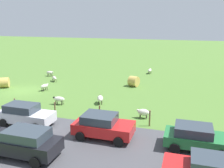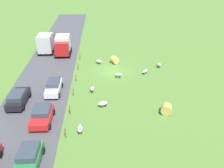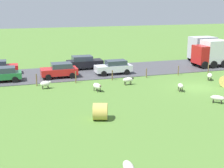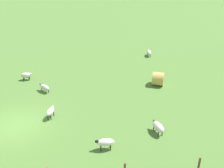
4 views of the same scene
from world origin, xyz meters
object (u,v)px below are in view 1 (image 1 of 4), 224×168
at_px(sheep_5, 143,112).
at_px(sheep_6, 54,78).
at_px(sheep_2, 150,70).
at_px(sheep_4, 100,98).
at_px(hay_bale_1, 4,83).
at_px(car_3, 25,114).
at_px(sheep_0, 59,99).
at_px(sheep_1, 45,86).
at_px(car_1, 24,142).
at_px(car_0, 197,137).
at_px(sheep_3, 50,73).
at_px(car_6, 103,125).
at_px(hay_bale_0, 134,81).

distance_m(sheep_5, sheep_6, 16.02).
xyz_separation_m(sheep_2, sheep_6, (8.53, -11.10, -0.02)).
bearing_deg(sheep_4, hay_bale_1, -99.55).
bearing_deg(car_3, sheep_0, 178.97).
xyz_separation_m(sheep_1, hay_bale_1, (0.21, -5.36, 0.07)).
xyz_separation_m(sheep_0, hay_bale_1, (-3.57, -9.26, 0.06)).
bearing_deg(sheep_4, sheep_2, 170.91).
distance_m(sheep_1, sheep_2, 16.13).
relative_size(sheep_4, car_1, 0.29).
bearing_deg(car_0, sheep_5, -135.57).
height_order(sheep_2, sheep_3, sheep_3).
distance_m(sheep_2, sheep_6, 14.00).
relative_size(sheep_0, sheep_3, 1.11).
relative_size(sheep_5, car_6, 0.26).
bearing_deg(sheep_0, sheep_4, 111.10).
bearing_deg(car_1, sheep_5, 144.43).
relative_size(sheep_1, car_6, 0.28).
height_order(sheep_2, car_0, car_0).
bearing_deg(car_1, hay_bale_1, -136.38).
height_order(sheep_1, sheep_4, sheep_4).
distance_m(sheep_2, car_3, 22.38).
height_order(sheep_5, car_0, car_0).
xyz_separation_m(sheep_6, car_6, (13.18, 11.25, 0.43)).
distance_m(sheep_2, hay_bale_1, 20.02).
relative_size(sheep_3, car_1, 0.25).
relative_size(sheep_2, car_0, 0.32).
bearing_deg(hay_bale_1, sheep_6, 136.26).
bearing_deg(car_0, car_6, -88.94).
xyz_separation_m(sheep_3, sheep_4, (9.18, 10.89, 0.02)).
bearing_deg(sheep_1, sheep_3, -153.66).
relative_size(sheep_6, car_1, 0.26).
bearing_deg(hay_bale_0, sheep_5, 16.68).
relative_size(sheep_3, sheep_5, 1.03).
bearing_deg(sheep_2, sheep_4, -9.09).
relative_size(hay_bale_0, car_0, 0.31).
bearing_deg(sheep_1, hay_bale_0, 117.89).
bearing_deg(sheep_1, sheep_5, 68.40).
xyz_separation_m(sheep_4, car_6, (6.63, 2.57, 0.37)).
distance_m(sheep_0, car_3, 5.04).
bearing_deg(car_1, sheep_2, 172.26).
bearing_deg(car_6, sheep_1, -131.74).
height_order(car_1, car_6, car_1).
bearing_deg(car_3, sheep_6, -159.07).
distance_m(sheep_3, sheep_5, 19.34).
xyz_separation_m(sheep_5, hay_bale_0, (-9.67, -2.90, 0.11)).
bearing_deg(sheep_1, sheep_6, -164.48).
xyz_separation_m(sheep_5, hay_bale_1, (-4.58, -17.47, 0.09)).
height_order(sheep_2, car_6, car_6).
xyz_separation_m(car_0, car_3, (-0.09, -12.32, 0.04)).
xyz_separation_m(sheep_0, car_6, (5.23, 6.20, 0.35)).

